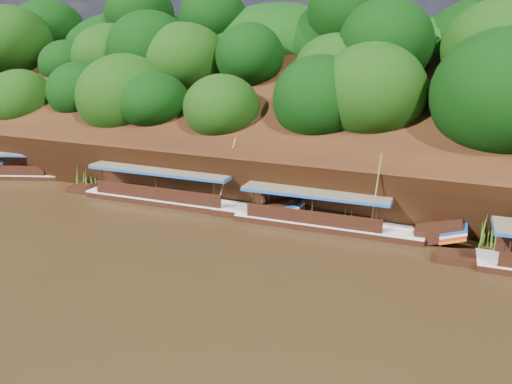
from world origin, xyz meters
TOP-DOWN VIEW (x-y plane):
  - ground at (0.00, 0.00)m, footprint 160.00×160.00m
  - riverbank at (-0.01, 22.73)m, footprint 120.00×30.06m
  - boat_1 at (-0.40, 8.59)m, footprint 13.28×2.67m
  - boat_2 at (-11.02, 8.79)m, footprint 15.79×2.87m
  - boat_3 at (-27.15, 9.47)m, footprint 12.08×6.00m
  - reeds at (-2.97, 9.49)m, footprint 49.31×2.47m

SIDE VIEW (x-z plane):
  - ground at x=0.00m, z-range 0.00..0.00m
  - boat_3 at x=-27.15m, z-range -0.81..1.79m
  - boat_1 at x=-0.40m, z-range -2.19..3.22m
  - boat_2 at x=-11.02m, z-range -2.11..3.23m
  - reeds at x=-2.97m, z-range -0.14..1.91m
  - riverbank at x=-0.01m, z-range -7.81..11.59m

